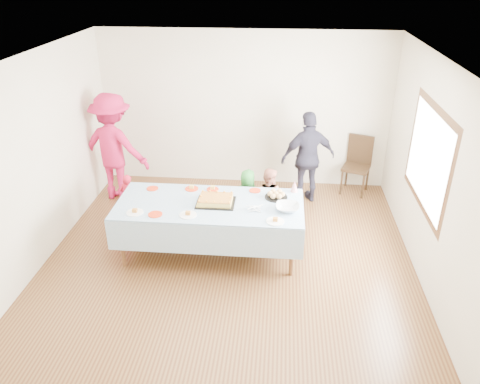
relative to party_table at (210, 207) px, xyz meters
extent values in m
plane|color=#4D2916|center=(0.27, -0.10, -0.72)|extent=(5.00, 5.00, 0.00)
cube|color=beige|center=(0.27, 2.40, 0.63)|extent=(5.00, 0.04, 2.70)
cube|color=beige|center=(0.27, -2.60, 0.63)|extent=(5.00, 0.04, 2.70)
cube|color=beige|center=(-2.23, -0.10, 0.63)|extent=(0.04, 5.00, 2.70)
cube|color=beige|center=(2.77, -0.10, 0.63)|extent=(0.04, 5.00, 2.70)
cube|color=white|center=(0.27, -0.10, 1.98)|extent=(5.00, 5.00, 0.04)
cube|color=#472B16|center=(2.74, 0.10, 0.78)|extent=(0.03, 1.75, 1.35)
cylinder|color=brown|center=(-1.12, -0.42, -0.36)|extent=(0.06, 0.06, 0.73)
cylinder|color=brown|center=(1.12, -0.42, -0.36)|extent=(0.06, 0.06, 0.73)
cylinder|color=brown|center=(-1.12, 0.42, -0.36)|extent=(0.06, 0.06, 0.73)
cylinder|color=brown|center=(1.12, 0.42, -0.36)|extent=(0.06, 0.06, 0.73)
cube|color=brown|center=(0.00, 0.00, 0.03)|extent=(2.40, 1.00, 0.04)
cube|color=white|center=(0.00, 0.00, 0.05)|extent=(2.50, 1.10, 0.01)
cube|color=black|center=(0.08, 0.02, 0.06)|extent=(0.51, 0.39, 0.01)
cube|color=#EEC05A|center=(0.08, 0.02, 0.10)|extent=(0.43, 0.33, 0.06)
cube|color=#A16725|center=(0.08, 0.02, 0.14)|extent=(0.43, 0.33, 0.01)
cylinder|color=black|center=(0.88, 0.25, 0.06)|extent=(0.31, 0.31, 0.02)
sphere|color=#E2B66E|center=(0.97, 0.25, 0.11)|extent=(0.08, 0.08, 0.08)
sphere|color=#E2B66E|center=(0.93, 0.32, 0.11)|extent=(0.08, 0.08, 0.08)
sphere|color=#E2B66E|center=(0.84, 0.32, 0.11)|extent=(0.08, 0.08, 0.08)
sphere|color=#E2B66E|center=(0.80, 0.25, 0.11)|extent=(0.08, 0.08, 0.08)
sphere|color=#E2B66E|center=(0.84, 0.18, 0.11)|extent=(0.08, 0.08, 0.08)
sphere|color=#E2B66E|center=(0.93, 0.18, 0.11)|extent=(0.08, 0.08, 0.08)
sphere|color=#E2B66E|center=(0.88, 0.25, 0.11)|extent=(0.08, 0.08, 0.08)
imported|color=silver|center=(1.04, -0.09, 0.09)|extent=(0.31, 0.31, 0.08)
cone|color=white|center=(1.13, 0.46, 0.14)|extent=(0.10, 0.10, 0.17)
cylinder|color=red|center=(-0.87, 0.36, 0.06)|extent=(0.17, 0.17, 0.01)
cylinder|color=red|center=(-0.32, 0.41, 0.06)|extent=(0.19, 0.19, 0.01)
cylinder|color=red|center=(-0.02, 0.42, 0.06)|extent=(0.17, 0.17, 0.01)
cylinder|color=red|center=(0.58, 0.43, 0.06)|extent=(0.16, 0.16, 0.01)
cylinder|color=red|center=(-0.65, -0.37, 0.06)|extent=(0.18, 0.18, 0.01)
cylinder|color=white|center=(-0.92, -0.34, 0.06)|extent=(0.22, 0.22, 0.01)
cylinder|color=white|center=(-0.22, -0.34, 0.06)|extent=(0.22, 0.22, 0.01)
cylinder|color=white|center=(0.89, -0.40, 0.06)|extent=(0.23, 0.23, 0.01)
cylinder|color=black|center=(2.00, 1.99, -0.50)|extent=(0.04, 0.04, 0.44)
cylinder|color=black|center=(2.35, 1.87, -0.50)|extent=(0.04, 0.04, 0.44)
cylinder|color=black|center=(2.13, 2.34, -0.50)|extent=(0.04, 0.04, 0.44)
cylinder|color=black|center=(2.48, 2.21, -0.50)|extent=(0.04, 0.04, 0.44)
cube|color=black|center=(2.24, 2.10, -0.26)|extent=(0.55, 0.55, 0.05)
cube|color=black|center=(2.30, 2.29, 0.02)|extent=(0.42, 0.19, 0.52)
imported|color=red|center=(-1.39, 0.80, -0.34)|extent=(0.30, 0.22, 0.77)
imported|color=#297B2D|center=(0.46, 0.80, -0.27)|extent=(0.46, 0.31, 0.92)
imported|color=#C6765C|center=(0.76, 0.80, -0.24)|extent=(0.57, 0.51, 0.97)
imported|color=#B51645|center=(-1.83, 1.56, 0.18)|extent=(1.29, 0.91, 1.82)
imported|color=#292736|center=(1.38, 1.71, 0.06)|extent=(0.99, 0.66, 1.56)
camera|label=1|loc=(0.91, -5.45, 3.02)|focal=35.00mm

